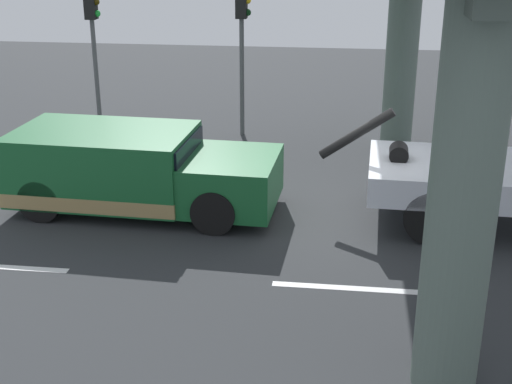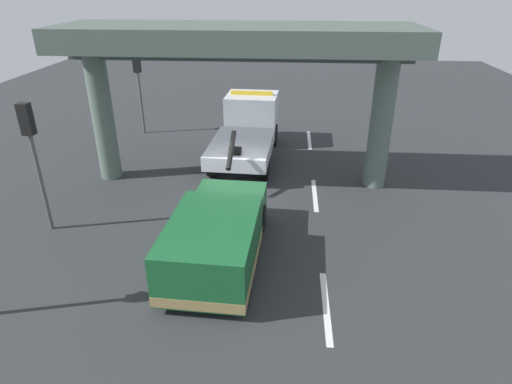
{
  "view_description": "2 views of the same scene",
  "coord_description": "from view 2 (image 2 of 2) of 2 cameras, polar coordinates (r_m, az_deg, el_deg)",
  "views": [
    {
      "loc": [
        -0.31,
        -12.73,
        5.37
      ],
      "look_at": [
        -1.84,
        -0.68,
        0.71
      ],
      "focal_mm": 49.26,
      "sensor_mm": 36.0,
      "label": 1
    },
    {
      "loc": [
        -14.22,
        -1.8,
        7.04
      ],
      "look_at": [
        -1.32,
        -0.81,
        0.69
      ],
      "focal_mm": 30.46,
      "sensor_mm": 36.0,
      "label": 2
    }
  ],
  "objects": [
    {
      "name": "ground_plane",
      "position": [
        15.99,
        -2.54,
        -0.19
      ],
      "size": [
        60.0,
        40.0,
        0.1
      ],
      "primitive_type": "cube",
      "color": "#2D3033"
    },
    {
      "name": "lane_stripe_west",
      "position": [
        10.88,
        9.18,
        -14.59
      ],
      "size": [
        2.6,
        0.16,
        0.01
      ],
      "primitive_type": "cube",
      "color": "silver",
      "rests_on": "ground"
    },
    {
      "name": "lane_stripe_mid",
      "position": [
        15.9,
        7.73,
        -0.37
      ],
      "size": [
        2.6,
        0.16,
        0.01
      ],
      "primitive_type": "cube",
      "color": "silver",
      "rests_on": "ground"
    },
    {
      "name": "lane_stripe_east",
      "position": [
        21.44,
        7.01,
        6.79
      ],
      "size": [
        2.6,
        0.16,
        0.01
      ],
      "primitive_type": "cube",
      "color": "silver",
      "rests_on": "ground"
    },
    {
      "name": "tow_truck_white",
      "position": [
        19.3,
        -1.09,
        8.53
      ],
      "size": [
        7.3,
        2.67,
        2.46
      ],
      "color": "silver",
      "rests_on": "ground"
    },
    {
      "name": "towed_van_green",
      "position": [
        11.79,
        -5.13,
        -6.04
      ],
      "size": [
        5.29,
        2.42,
        1.58
      ],
      "color": "#195B2D",
      "rests_on": "ground"
    },
    {
      "name": "overpass_structure",
      "position": [
        15.57,
        -2.43,
        18.01
      ],
      "size": [
        3.6,
        12.24,
        5.68
      ],
      "color": "#596B60",
      "rests_on": "ground"
    },
    {
      "name": "traffic_light_far",
      "position": [
        14.02,
        -27.38,
        6.08
      ],
      "size": [
        0.39,
        0.32,
        3.99
      ],
      "color": "#515456",
      "rests_on": "ground"
    },
    {
      "name": "traffic_light_mid",
      "position": [
        22.38,
        -15.22,
        14.54
      ],
      "size": [
        0.39,
        0.32,
        3.93
      ],
      "color": "#515456",
      "rests_on": "ground"
    }
  ]
}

